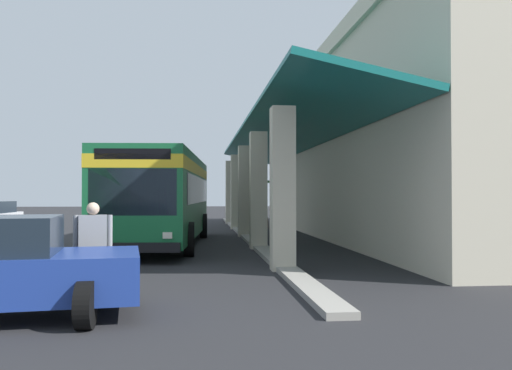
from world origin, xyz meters
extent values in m
plane|color=#262628|center=(0.00, 8.00, 0.00)|extent=(120.00, 120.00, 0.00)
cube|color=#9E998E|center=(1.01, 4.40, 0.06)|extent=(31.22, 0.50, 0.12)
cube|color=beige|center=(1.01, 14.10, 3.51)|extent=(26.01, 13.66, 7.01)
cube|color=beige|center=(1.01, 14.10, 7.31)|extent=(26.31, 13.96, 0.60)
cube|color=beige|center=(-9.40, 4.35, 1.93)|extent=(0.55, 0.55, 3.86)
cube|color=beige|center=(-4.20, 4.35, 1.93)|extent=(0.55, 0.55, 3.86)
cube|color=beige|center=(1.01, 4.35, 1.93)|extent=(0.55, 0.55, 3.86)
cube|color=beige|center=(6.21, 4.35, 1.93)|extent=(0.55, 0.55, 3.86)
cube|color=beige|center=(11.41, 4.35, 1.93)|extent=(0.55, 0.55, 3.86)
cube|color=#146B66|center=(1.01, 5.67, 4.21)|extent=(26.01, 3.16, 0.82)
cube|color=#19232D|center=(1.01, 7.31, 1.40)|extent=(21.85, 0.08, 2.40)
cube|color=#196638|center=(4.57, 1.09, 1.73)|extent=(11.15, 3.33, 2.75)
cube|color=yellow|center=(4.57, 1.09, 2.65)|extent=(11.18, 3.35, 0.36)
cube|color=#19232D|center=(4.27, 1.12, 1.95)|extent=(9.40, 3.23, 0.90)
cube|color=#19232D|center=(10.02, 0.70, 1.85)|extent=(0.22, 2.24, 1.20)
cube|color=black|center=(10.03, 0.70, 2.82)|extent=(0.20, 1.94, 0.28)
cube|color=black|center=(10.15, 0.70, 0.45)|extent=(0.37, 2.46, 0.24)
cube|color=silver|center=(10.14, 1.59, 0.75)|extent=(0.08, 0.24, 0.16)
cube|color=silver|center=(10.01, -0.19, 0.75)|extent=(0.08, 0.24, 0.16)
cube|color=silver|center=(3.07, 1.20, 3.22)|extent=(2.52, 1.95, 0.24)
cylinder|color=black|center=(8.28, 2.11, 0.50)|extent=(1.00, 0.30, 1.00)
cylinder|color=black|center=(8.10, -0.44, 0.50)|extent=(1.00, 0.30, 1.00)
cylinder|color=black|center=(1.59, 2.59, 0.50)|extent=(1.00, 0.30, 1.00)
cylinder|color=black|center=(1.40, 0.04, 0.50)|extent=(1.00, 0.30, 1.00)
cylinder|color=black|center=(14.94, 0.66, 0.32)|extent=(0.64, 0.22, 0.64)
cylinder|color=black|center=(16.73, 0.87, 0.32)|extent=(0.64, 0.22, 0.64)
cylinder|color=black|center=(-3.99, -6.43, 0.32)|extent=(0.64, 0.22, 0.64)
cylinder|color=#38383D|center=(14.19, 0.41, 0.41)|extent=(0.16, 0.16, 0.82)
cylinder|color=#38383D|center=(14.49, 0.63, 0.41)|extent=(0.16, 0.16, 0.82)
cube|color=gray|center=(14.34, 0.52, 1.12)|extent=(0.30, 0.51, 0.61)
sphere|color=beige|center=(14.34, 0.52, 1.54)|extent=(0.22, 0.22, 0.22)
cylinder|color=gray|center=(14.34, 0.23, 1.15)|extent=(0.09, 0.09, 0.55)
cylinder|color=gray|center=(14.34, 0.81, 1.15)|extent=(0.09, 0.09, 0.55)
cube|color=brown|center=(-5.32, 5.74, 0.26)|extent=(0.77, 0.77, 0.51)
cylinder|color=#332319|center=(-5.32, 5.74, 0.52)|extent=(0.65, 0.65, 0.02)
cylinder|color=brown|center=(-5.32, 5.74, 1.40)|extent=(0.16, 0.16, 1.77)
ellipsoid|color=#286B33|center=(-4.89, 5.76, 2.41)|extent=(0.87, 0.26, 0.17)
ellipsoid|color=#286B33|center=(-5.44, 6.17, 2.49)|extent=(0.44, 0.92, 0.18)
ellipsoid|color=#286B33|center=(-5.70, 5.74, 2.45)|extent=(0.76, 0.22, 0.16)
ellipsoid|color=#286B33|center=(-5.46, 5.23, 2.38)|extent=(0.49, 1.08, 0.16)
camera|label=1|loc=(24.19, 2.35, 1.78)|focal=38.41mm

